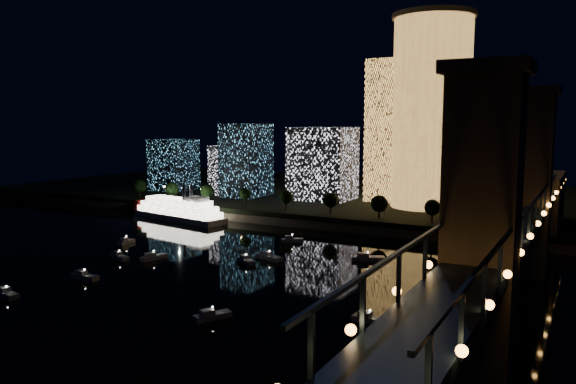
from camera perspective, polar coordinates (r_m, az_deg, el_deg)
name	(u,v)px	position (r m, az deg, el deg)	size (l,w,h in m)	color
ground	(220,287)	(142.88, -6.88, -9.53)	(520.00, 520.00, 0.00)	black
far_bank	(409,200)	(285.20, 12.18, -0.80)	(420.00, 160.00, 5.00)	black
seawall	(348,227)	(212.66, 6.11, -3.60)	(420.00, 6.00, 3.00)	#6B5E4C
tower_cylindrical	(431,112)	(244.75, 14.33, 7.91)	(34.00, 34.00, 80.27)	#F5AB4E
tower_rectangular	(392,131)	(261.97, 10.57, 6.11)	(20.06, 20.06, 63.82)	#F5AB4E
midrise_blocks	(256,164)	(276.94, -3.22, 2.84)	(109.95, 29.94, 35.30)	white
truss_bridge	(501,248)	(118.28, 20.83, -5.33)	(13.00, 266.00, 50.00)	#17294C
riverboat	(175,210)	(242.95, -11.39, -1.78)	(52.33, 19.49, 15.46)	silver
motorboats	(233,269)	(156.36, -5.64, -7.75)	(110.94, 90.94, 2.78)	silver
esplanade_trees	(286,197)	(229.49, -0.20, -0.51)	(166.29, 6.44, 8.72)	black
street_lamps	(285,198)	(236.81, -0.34, -0.63)	(132.70, 0.70, 5.65)	black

